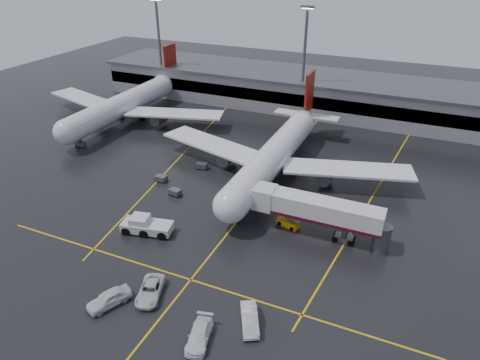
% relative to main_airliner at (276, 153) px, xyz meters
% --- Properties ---
extents(ground, '(220.00, 220.00, 0.00)m').
position_rel_main_airliner_xyz_m(ground, '(0.00, -9.70, -4.21)').
color(ground, black).
rests_on(ground, ground).
extents(apron_line_centre, '(0.25, 90.00, 0.02)m').
position_rel_main_airliner_xyz_m(apron_line_centre, '(0.00, -9.70, -4.20)').
color(apron_line_centre, gold).
rests_on(apron_line_centre, ground).
extents(apron_line_stop, '(60.00, 0.25, 0.02)m').
position_rel_main_airliner_xyz_m(apron_line_stop, '(0.00, -31.70, -4.20)').
color(apron_line_stop, gold).
rests_on(apron_line_stop, ground).
extents(apron_line_left, '(9.99, 69.35, 0.02)m').
position_rel_main_airliner_xyz_m(apron_line_left, '(-20.00, 0.30, -4.20)').
color(apron_line_left, gold).
rests_on(apron_line_left, ground).
extents(apron_line_right, '(7.57, 69.64, 0.02)m').
position_rel_main_airliner_xyz_m(apron_line_right, '(18.00, 0.30, -4.20)').
color(apron_line_right, gold).
rests_on(apron_line_right, ground).
extents(terminal, '(122.00, 19.00, 8.60)m').
position_rel_main_airliner_xyz_m(terminal, '(0.00, 38.23, 0.11)').
color(terminal, gray).
rests_on(terminal, ground).
extents(light_mast_left, '(3.00, 1.20, 25.45)m').
position_rel_main_airliner_xyz_m(light_mast_left, '(-45.00, 32.30, 10.27)').
color(light_mast_left, '#595B60').
rests_on(light_mast_left, ground).
extents(light_mast_mid, '(3.00, 1.20, 25.45)m').
position_rel_main_airliner_xyz_m(light_mast_mid, '(-5.00, 32.30, 10.27)').
color(light_mast_mid, '#595B60').
rests_on(light_mast_mid, ground).
extents(main_airliner, '(48.80, 45.60, 14.10)m').
position_rel_main_airliner_xyz_m(main_airliner, '(0.00, 0.00, 0.00)').
color(main_airliner, silver).
rests_on(main_airliner, ground).
extents(second_airliner, '(48.80, 45.60, 14.10)m').
position_rel_main_airliner_xyz_m(second_airliner, '(-42.00, 12.00, 0.00)').
color(second_airliner, silver).
rests_on(second_airliner, ground).
extents(jet_bridge, '(19.90, 3.40, 6.05)m').
position_rel_main_airliner_xyz_m(jet_bridge, '(11.87, -15.70, -0.28)').
color(jet_bridge, silver).
rests_on(jet_bridge, ground).
extents(pushback_tractor, '(7.89, 4.57, 2.65)m').
position_rel_main_airliner_xyz_m(pushback_tractor, '(-11.16, -25.22, -3.15)').
color(pushback_tractor, silver).
rests_on(pushback_tractor, ground).
extents(belt_loader, '(3.67, 2.36, 2.16)m').
position_rel_main_airliner_xyz_m(belt_loader, '(7.53, -15.23, -3.68)').
color(belt_loader, '#EAB509').
rests_on(belt_loader, ground).
extents(service_van_a, '(4.36, 6.28, 1.59)m').
position_rel_main_airliner_xyz_m(service_van_a, '(-3.04, -36.07, -3.41)').
color(service_van_a, silver).
rests_on(service_van_a, ground).
extents(service_van_b, '(3.38, 5.74, 1.56)m').
position_rel_main_airliner_xyz_m(service_van_b, '(5.63, -39.64, -3.43)').
color(service_van_b, white).
rests_on(service_van_b, ground).
extents(service_van_c, '(3.94, 5.34, 1.68)m').
position_rel_main_airliner_xyz_m(service_van_c, '(9.67, -35.42, -3.37)').
color(service_van_c, silver).
rests_on(service_van_c, ground).
extents(service_van_d, '(4.16, 5.71, 1.81)m').
position_rel_main_airliner_xyz_m(service_van_d, '(-6.65, -39.25, -3.31)').
color(service_van_d, silver).
rests_on(service_van_d, ground).
extents(baggage_cart_a, '(2.17, 1.59, 1.12)m').
position_rel_main_airliner_xyz_m(baggage_cart_a, '(-12.87, -14.31, -3.58)').
color(baggage_cart_a, '#595B60').
rests_on(baggage_cart_a, ground).
extents(baggage_cart_b, '(2.02, 1.33, 1.12)m').
position_rel_main_airliner_xyz_m(baggage_cart_b, '(-17.69, -11.13, -3.58)').
color(baggage_cart_b, '#595B60').
rests_on(baggage_cart_b, ground).
extents(baggage_cart_c, '(2.23, 1.70, 1.12)m').
position_rel_main_airliner_xyz_m(baggage_cart_c, '(-13.37, -3.83, -3.58)').
color(baggage_cart_c, '#595B60').
rests_on(baggage_cart_c, ground).
extents(baggage_cart_d, '(2.22, 1.68, 1.12)m').
position_rel_main_airliner_xyz_m(baggage_cart_d, '(-46.74, -0.64, -3.58)').
color(baggage_cart_d, '#595B60').
rests_on(baggage_cart_d, ground).
extents(baggage_cart_e, '(2.03, 1.34, 1.12)m').
position_rel_main_airliner_xyz_m(baggage_cart_e, '(-41.54, -5.07, -3.58)').
color(baggage_cart_e, '#595B60').
rests_on(baggage_cart_e, ground).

